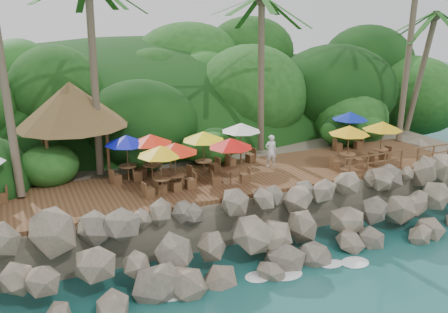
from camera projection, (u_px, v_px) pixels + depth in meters
name	position (u px, v px, depth m)	size (l,w,h in m)	color
ground	(285.00, 278.00, 19.71)	(140.00, 140.00, 0.00)	#19514F
land_base	(164.00, 150.00, 33.40)	(32.00, 25.20, 2.10)	gray
jungle_hill	(138.00, 139.00, 40.27)	(44.80, 28.00, 15.40)	#143811
seawall	(262.00, 231.00, 21.13)	(29.00, 4.00, 2.30)	gray
terrace	(224.00, 180.00, 24.32)	(26.00, 5.00, 0.20)	brown
jungle_foliage	(169.00, 169.00, 32.83)	(44.00, 16.00, 12.00)	#143811
foam_line	(281.00, 273.00, 19.97)	(25.20, 0.80, 0.06)	white
palapa	(71.00, 104.00, 24.22)	(5.55, 5.55, 4.60)	brown
dining_clusters	(204.00, 142.00, 23.55)	(22.60, 4.89, 2.28)	brown
railing	(410.00, 156.00, 25.78)	(8.30, 0.10, 1.00)	brown
waiter	(271.00, 151.00, 25.72)	(0.63, 0.41, 1.73)	white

